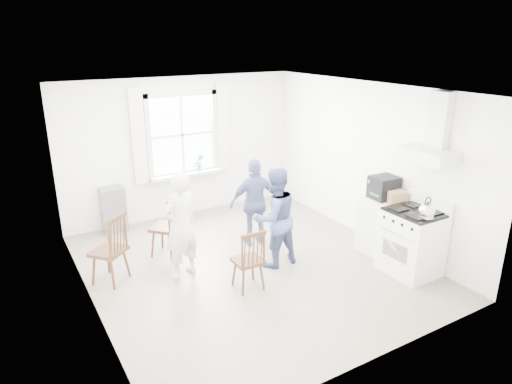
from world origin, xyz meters
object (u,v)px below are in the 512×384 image
(gas_stove, at_px, (412,241))
(stereo_stack, at_px, (384,187))
(low_cabinet, at_px, (379,226))
(windsor_chair_a, at_px, (171,219))
(windsor_chair_b, at_px, (251,255))
(person_left, at_px, (180,226))
(windsor_chair_c, at_px, (114,242))
(person_right, at_px, (255,203))
(person_mid, at_px, (274,218))

(gas_stove, xyz_separation_m, stereo_stack, (0.11, 0.72, 0.59))
(gas_stove, relative_size, low_cabinet, 1.24)
(windsor_chair_a, height_order, windsor_chair_b, windsor_chair_a)
(gas_stove, bearing_deg, person_left, 151.40)
(low_cabinet, bearing_deg, windsor_chair_b, 179.58)
(low_cabinet, distance_m, windsor_chair_c, 3.99)
(windsor_chair_a, distance_m, windsor_chair_b, 1.66)
(stereo_stack, relative_size, windsor_chair_a, 0.42)
(gas_stove, distance_m, stereo_stack, 0.94)
(stereo_stack, bearing_deg, low_cabinet, -153.62)
(windsor_chair_b, relative_size, person_left, 0.57)
(windsor_chair_b, bearing_deg, person_left, 126.80)
(gas_stove, relative_size, windsor_chair_b, 1.26)
(windsor_chair_c, xyz_separation_m, person_right, (2.30, 0.10, 0.11))
(person_right, bearing_deg, stereo_stack, 154.00)
(person_mid, height_order, person_right, person_mid)
(stereo_stack, height_order, windsor_chair_b, stereo_stack)
(gas_stove, distance_m, windsor_chair_b, 2.36)
(low_cabinet, distance_m, person_mid, 1.74)
(gas_stove, bearing_deg, windsor_chair_a, 140.36)
(person_mid, bearing_deg, windsor_chair_c, -19.25)
(gas_stove, bearing_deg, stereo_stack, 81.13)
(stereo_stack, bearing_deg, windsor_chair_a, 151.38)
(windsor_chair_a, bearing_deg, gas_stove, -39.64)
(windsor_chair_a, xyz_separation_m, windsor_chair_b, (0.52, -1.58, -0.06))
(gas_stove, bearing_deg, person_right, 126.23)
(stereo_stack, xyz_separation_m, person_left, (-3.00, 0.85, -0.30))
(person_mid, distance_m, person_right, 0.77)
(person_mid, bearing_deg, low_cabinet, 160.29)
(gas_stove, height_order, person_right, person_right)
(windsor_chair_a, height_order, person_right, person_right)
(low_cabinet, xyz_separation_m, stereo_stack, (0.04, 0.02, 0.62))
(gas_stove, relative_size, person_left, 0.72)
(gas_stove, xyz_separation_m, person_mid, (-1.56, 1.21, 0.27))
(windsor_chair_c, height_order, person_mid, person_mid)
(low_cabinet, height_order, person_mid, person_mid)
(windsor_chair_c, bearing_deg, person_right, 2.46)
(person_mid, bearing_deg, windsor_chair_a, -44.42)
(gas_stove, xyz_separation_m, windsor_chair_b, (-2.25, 0.72, 0.06))
(windsor_chair_c, bearing_deg, windsor_chair_b, -37.62)
(gas_stove, xyz_separation_m, person_right, (-1.44, 1.97, 0.24))
(windsor_chair_b, relative_size, person_mid, 0.59)
(person_mid, bearing_deg, gas_stove, 139.90)
(stereo_stack, height_order, person_left, person_left)
(windsor_chair_c, relative_size, person_mid, 0.67)
(person_left, height_order, person_mid, person_left)
(windsor_chair_a, distance_m, person_right, 1.37)
(stereo_stack, relative_size, person_right, 0.28)
(low_cabinet, bearing_deg, gas_stove, -95.68)
(low_cabinet, height_order, person_left, person_left)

